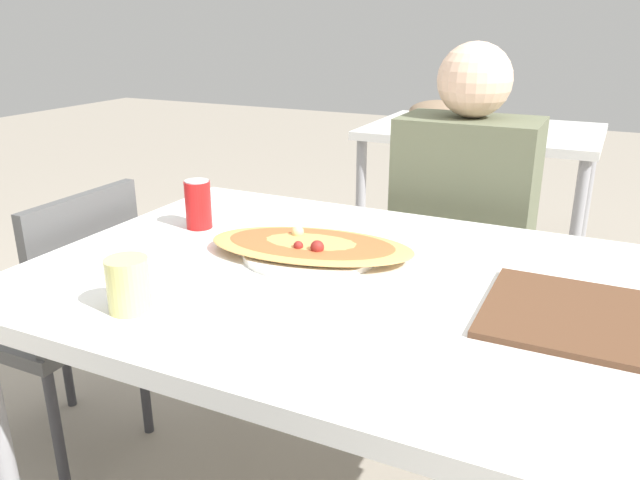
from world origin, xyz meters
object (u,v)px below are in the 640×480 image
dining_table (335,302)px  soda_can (198,204)px  drink_glass (128,285)px  chair_far_seated (466,270)px  pizza_main (311,247)px  person_seated (463,212)px  chair_side_left (65,311)px

dining_table → soda_can: (-0.44, 0.12, 0.13)m
dining_table → drink_glass: drink_glass is taller
dining_table → chair_far_seated: (0.11, 0.80, -0.20)m
pizza_main → drink_glass: 0.44m
pizza_main → soda_can: size_ratio=4.05×
pizza_main → soda_can: 0.35m
chair_far_seated → drink_glass: (-0.38, -1.13, 0.32)m
dining_table → person_seated: 0.70m
dining_table → drink_glass: bearing=-129.4°
chair_far_seated → person_seated: 0.25m
chair_far_seated → soda_can: (-0.55, -0.68, 0.33)m
dining_table → chair_side_left: (-0.84, 0.00, -0.20)m
person_seated → drink_glass: (-0.38, -1.02, 0.09)m
chair_far_seated → person_seated: size_ratio=0.70×
chair_side_left → soda_can: (0.40, 0.12, 0.33)m
dining_table → drink_glass: size_ratio=12.71×
chair_far_seated → drink_glass: drink_glass is taller
chair_side_left → pizza_main: bearing=-84.9°
chair_far_seated → drink_glass: size_ratio=8.24×
drink_glass → soda_can: bearing=111.0°
chair_far_seated → drink_glass: 1.23m
person_seated → soda_can: 0.80m
chair_side_left → person_seated: 1.20m
chair_side_left → person_seated: bearing=-54.1°
drink_glass → chair_far_seated: bearing=71.4°
pizza_main → soda_can: (-0.35, 0.05, 0.04)m
person_seated → chair_side_left: bearing=35.9°
person_seated → dining_table: bearing=81.0°
dining_table → chair_far_seated: bearing=82.2°
chair_far_seated → pizza_main: bearing=74.4°
chair_far_seated → chair_side_left: 1.24m
pizza_main → dining_table: bearing=-36.9°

